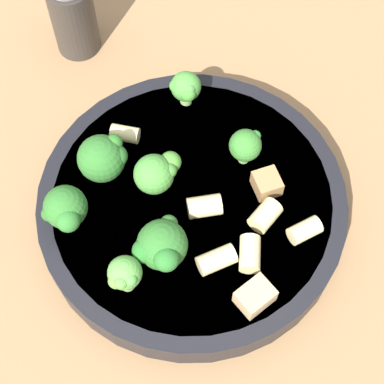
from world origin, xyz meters
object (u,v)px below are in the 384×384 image
rigatoni_2 (217,260)px  rigatoni_3 (250,253)px  broccoli_floret_1 (244,145)px  broccoli_floret_2 (124,275)px  pasta_bowl (192,205)px  broccoli_floret_4 (65,210)px  broccoli_floret_5 (161,246)px  broccoli_floret_3 (156,173)px  rigatoni_1 (265,216)px  broccoli_floret_6 (104,157)px  rigatoni_5 (209,203)px  chicken_chunk_0 (255,296)px  rigatoni_4 (125,134)px  broccoli_floret_0 (186,88)px  rigatoni_0 (305,230)px  chicken_chunk_1 (267,184)px  pepper_shaker (71,6)px

rigatoni_2 → rigatoni_3: (-0.01, -0.02, 0.00)m
broccoli_floret_1 → broccoli_floret_2: bearing=100.7°
pasta_bowl → broccoli_floret_1: 0.06m
broccoli_floret_2 → rigatoni_2: broccoli_floret_2 is taller
broccoli_floret_4 → broccoli_floret_5: size_ratio=0.96×
broccoli_floret_3 → rigatoni_1: 0.09m
broccoli_floret_1 → broccoli_floret_6: size_ratio=0.85×
pasta_bowl → rigatoni_5: 0.02m
chicken_chunk_0 → rigatoni_4: bearing=-4.7°
broccoli_floret_4 → broccoli_floret_6: (0.02, -0.05, -0.00)m
broccoli_floret_0 → rigatoni_0: (-0.15, 0.01, -0.01)m
broccoli_floret_0 → rigatoni_4: bearing=85.7°
rigatoni_2 → broccoli_floret_5: bearing=43.5°
broccoli_floret_4 → rigatoni_1: (-0.09, -0.11, -0.01)m
pasta_bowl → rigatoni_1: rigatoni_1 is taller
broccoli_floret_3 → rigatoni_1: size_ratio=1.53×
broccoli_floret_0 → rigatoni_4: broccoli_floret_0 is taller
rigatoni_3 → chicken_chunk_1: same height
broccoli_floret_3 → pasta_bowl: bearing=-151.7°
rigatoni_0 → pepper_shaker: pepper_shaker is taller
rigatoni_3 → rigatoni_4: (0.14, 0.01, -0.00)m
chicken_chunk_1 → rigatoni_4: bearing=27.1°
broccoli_floret_0 → broccoli_floret_6: (-0.01, 0.09, 0.00)m
broccoli_floret_4 → rigatoni_2: (-0.10, -0.06, -0.02)m
rigatoni_4 → chicken_chunk_0: size_ratio=0.90×
rigatoni_0 → pasta_bowl: bearing=29.5°
rigatoni_5 → rigatoni_0: bearing=-148.2°
broccoli_floret_2 → broccoli_floret_3: bearing=-53.8°
pasta_bowl → chicken_chunk_1: 0.06m
broccoli_floret_0 → pasta_bowl: bearing=142.9°
chicken_chunk_1 → rigatoni_2: bearing=107.2°
pasta_bowl → rigatoni_3: (-0.06, -0.00, 0.02)m
broccoli_floret_3 → broccoli_floret_4: size_ratio=0.91×
broccoli_floret_1 → broccoli_floret_5: 0.10m
pasta_bowl → broccoli_floret_6: size_ratio=6.11×
broccoli_floret_2 → broccoli_floret_4: 0.07m
broccoli_floret_2 → rigatoni_5: (0.01, -0.09, -0.01)m
broccoli_floret_0 → rigatoni_1: 0.12m
chicken_chunk_1 → broccoli_floret_4: bearing=60.9°
broccoli_floret_6 → pepper_shaker: size_ratio=0.39×
chicken_chunk_0 → pepper_shaker: (0.29, -0.05, 0.01)m
rigatoni_3 → chicken_chunk_0: bearing=143.2°
broccoli_floret_0 → rigatoni_2: 0.15m
chicken_chunk_0 → rigatoni_3: bearing=-36.8°
broccoli_floret_2 → rigatoni_1: size_ratio=1.54×
rigatoni_5 → pasta_bowl: bearing=18.3°
broccoli_floret_1 → broccoli_floret_6: 0.11m
broccoli_floret_4 → chicken_chunk_1: size_ratio=1.94×
broccoli_floret_5 → broccoli_floret_0: bearing=-47.1°
broccoli_floret_4 → pepper_shaker: 0.20m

